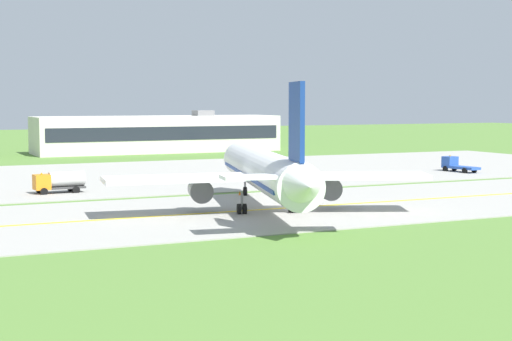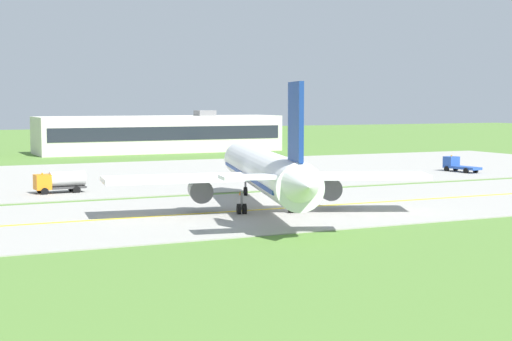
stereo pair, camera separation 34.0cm
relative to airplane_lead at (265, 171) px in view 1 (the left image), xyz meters
The scene contains 10 objects.
ground_plane 5.68m from the airplane_lead, 17.04° to the left, with size 500.00×500.00×0.00m, color #517A33.
taxiway_strip 5.65m from the airplane_lead, 17.04° to the left, with size 240.00×28.00×0.10m, color #9E9B93.
apron_pad 45.46m from the airplane_lead, 72.34° to the left, with size 140.00×52.00×0.10m, color #9E9B93.
taxiway_centreline 5.61m from the airplane_lead, 17.04° to the left, with size 220.00×0.60×0.01m, color yellow.
airplane_lead is the anchor object (origin of this frame).
service_truck_baggage 54.57m from the airplane_lead, 30.84° to the left, with size 2.95×6.60×2.59m.
service_truck_fuel 29.47m from the airplane_lead, 122.17° to the left, with size 6.13×2.68×2.65m.
terminal_building 97.25m from the airplane_lead, 78.32° to the left, with size 53.35×13.99×9.10m.
traffic_cone_near_edge 14.40m from the airplane_lead, 76.74° to the left, with size 0.44×0.44×0.60m, color orange.
traffic_cone_mid_edge 16.84m from the airplane_lead, 49.17° to the left, with size 0.44×0.44×0.60m, color orange.
Camera 1 is at (-37.85, -71.97, 11.10)m, focal length 55.34 mm.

